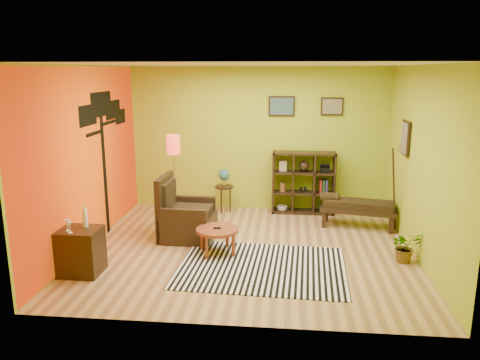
# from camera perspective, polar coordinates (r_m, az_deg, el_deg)

# --- Properties ---
(ground) EXTENTS (5.00, 5.00, 0.00)m
(ground) POSITION_cam_1_polar(r_m,az_deg,el_deg) (7.36, 1.02, -8.43)
(ground) COLOR tan
(ground) RESTS_ON ground
(room_shell) EXTENTS (5.04, 4.54, 2.82)m
(room_shell) POSITION_cam_1_polar(r_m,az_deg,el_deg) (6.93, 0.32, 5.62)
(room_shell) COLOR #A8BE25
(room_shell) RESTS_ON ground
(zebra_rug) EXTENTS (2.42, 1.87, 0.01)m
(zebra_rug) POSITION_cam_1_polar(r_m,az_deg,el_deg) (6.73, 2.68, -10.55)
(zebra_rug) COLOR white
(zebra_rug) RESTS_ON ground
(coffee_table) EXTENTS (0.64, 0.64, 0.41)m
(coffee_table) POSITION_cam_1_polar(r_m,az_deg,el_deg) (7.10, -2.79, -6.35)
(coffee_table) COLOR brown
(coffee_table) RESTS_ON ground
(armchair) EXTENTS (0.89, 0.89, 1.04)m
(armchair) POSITION_cam_1_polar(r_m,az_deg,el_deg) (7.82, -6.81, -4.75)
(armchair) COLOR black
(armchair) RESTS_ON ground
(side_cabinet) EXTENTS (0.54, 0.49, 0.95)m
(side_cabinet) POSITION_cam_1_polar(r_m,az_deg,el_deg) (6.79, -18.82, -8.18)
(side_cabinet) COLOR black
(side_cabinet) RESTS_ON ground
(floor_lamp) EXTENTS (0.25, 0.25, 1.64)m
(floor_lamp) POSITION_cam_1_polar(r_m,az_deg,el_deg) (8.16, -8.09, 3.29)
(floor_lamp) COLOR silver
(floor_lamp) RESTS_ON ground
(globe_table) EXTENTS (0.35, 0.35, 0.86)m
(globe_table) POSITION_cam_1_polar(r_m,az_deg,el_deg) (9.04, -1.95, 0.02)
(globe_table) COLOR black
(globe_table) RESTS_ON ground
(cube_shelf) EXTENTS (1.20, 0.35, 1.20)m
(cube_shelf) POSITION_cam_1_polar(r_m,az_deg,el_deg) (9.11, 7.82, -0.33)
(cube_shelf) COLOR black
(cube_shelf) RESTS_ON ground
(bench) EXTENTS (1.35, 0.70, 0.60)m
(bench) POSITION_cam_1_polar(r_m,az_deg,el_deg) (8.50, 13.98, -3.13)
(bench) COLOR black
(bench) RESTS_ON ground
(potted_plant) EXTENTS (0.52, 0.55, 0.36)m
(potted_plant) POSITION_cam_1_polar(r_m,az_deg,el_deg) (7.26, 19.45, -8.04)
(potted_plant) COLOR #26661E
(potted_plant) RESTS_ON ground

